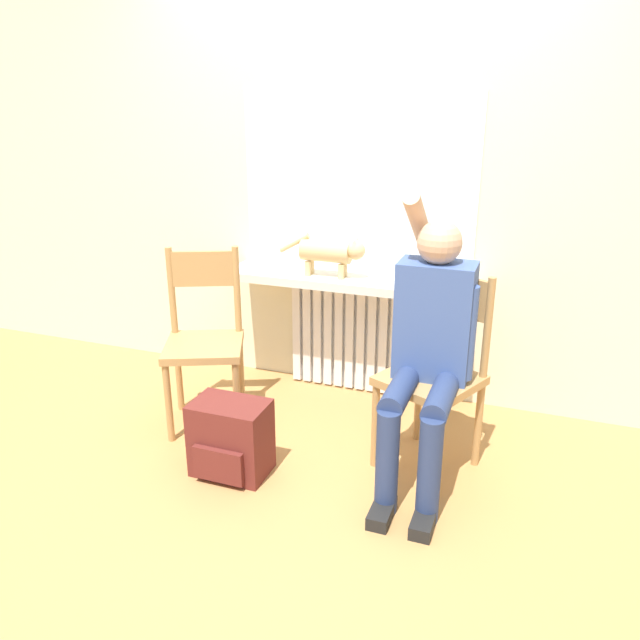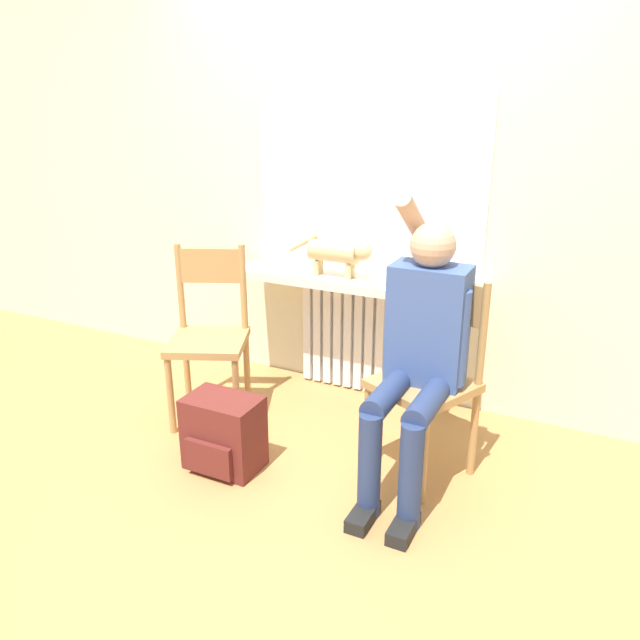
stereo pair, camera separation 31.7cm
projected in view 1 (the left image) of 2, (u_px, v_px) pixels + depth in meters
ground_plane at (275, 490)px, 2.86m from camera, size 12.00×12.00×0.00m
wall_with_window at (359, 163)px, 3.49m from camera, size 7.00×0.06×2.70m
radiator at (351, 335)px, 3.76m from camera, size 0.75×0.08×0.69m
windowsill at (347, 281)px, 3.54m from camera, size 1.41×0.31×0.05m
window_glass at (357, 184)px, 3.50m from camera, size 1.35×0.01×1.00m
chair_left at (204, 337)px, 3.33m from camera, size 0.53×0.53×0.95m
chair_right at (436, 371)px, 2.93m from camera, size 0.53×0.53×0.95m
person at (429, 342)px, 2.76m from camera, size 0.36×0.98×1.35m
cat at (331, 252)px, 3.48m from camera, size 0.51×0.12×0.24m
backpack at (230, 439)px, 2.95m from camera, size 0.36×0.26×0.36m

